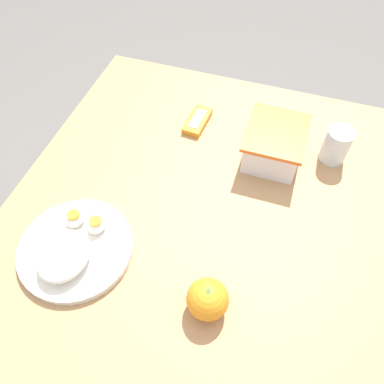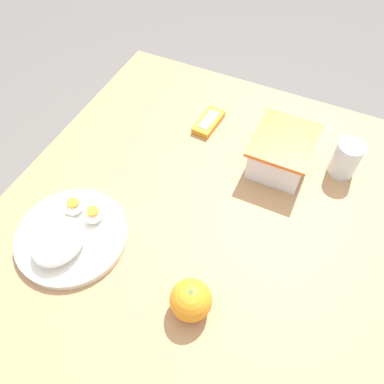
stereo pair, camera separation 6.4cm
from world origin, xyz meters
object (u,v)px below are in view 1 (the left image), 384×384
candy_bar (197,121)px  drinking_glass (336,145)px  rice_plate (73,249)px  food_container (274,145)px  orange_fruit (208,299)px

candy_bar → drinking_glass: size_ratio=1.21×
rice_plate → drinking_glass: (-0.46, 0.51, 0.03)m
food_container → rice_plate: 0.55m
orange_fruit → candy_bar: bearing=-160.4°
food_container → candy_bar: bearing=-104.9°
food_container → orange_fruit: (0.44, -0.05, -0.00)m
orange_fruit → drinking_glass: drinking_glass is taller
candy_bar → food_container: bearing=75.1°
rice_plate → candy_bar: 0.50m
candy_bar → drinking_glass: (0.02, 0.38, 0.04)m
rice_plate → candy_bar: bearing=164.4°
orange_fruit → drinking_glass: bearing=157.8°
candy_bar → drinking_glass: 0.38m
candy_bar → rice_plate: bearing=-15.6°
drinking_glass → candy_bar: bearing=-92.3°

